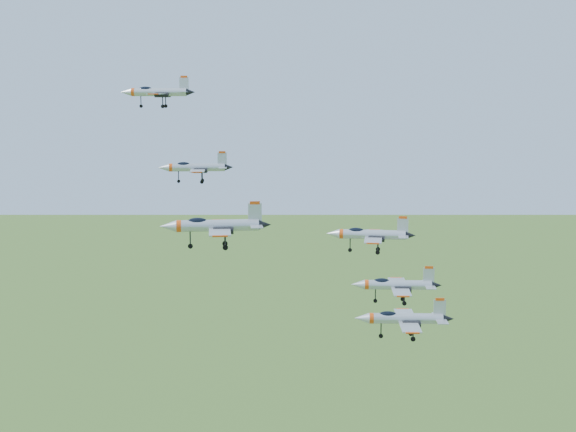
# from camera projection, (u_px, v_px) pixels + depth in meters

# --- Properties ---
(jet_lead) EXTENTS (11.87, 9.80, 3.17)m
(jet_lead) POSITION_uv_depth(u_px,v_px,m) (157.00, 92.00, 125.05)
(jet_lead) COLOR #A9B0B6
(jet_left_high) EXTENTS (11.40, 9.57, 3.06)m
(jet_left_high) POSITION_uv_depth(u_px,v_px,m) (195.00, 167.00, 121.34)
(jet_left_high) COLOR #A9B0B6
(jet_right_high) EXTENTS (13.45, 11.34, 3.62)m
(jet_right_high) POSITION_uv_depth(u_px,v_px,m) (214.00, 225.00, 96.81)
(jet_right_high) COLOR #A9B0B6
(jet_left_low) EXTENTS (13.14, 10.78, 3.53)m
(jet_left_low) POSITION_uv_depth(u_px,v_px,m) (370.00, 234.00, 117.74)
(jet_left_low) COLOR #A9B0B6
(jet_right_low) EXTENTS (11.33, 9.39, 3.03)m
(jet_right_low) POSITION_uv_depth(u_px,v_px,m) (395.00, 285.00, 99.73)
(jet_right_low) COLOR #A9B0B6
(jet_trail) EXTENTS (13.94, 11.57, 3.72)m
(jet_trail) POSITION_uv_depth(u_px,v_px,m) (403.00, 318.00, 111.48)
(jet_trail) COLOR #A9B0B6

